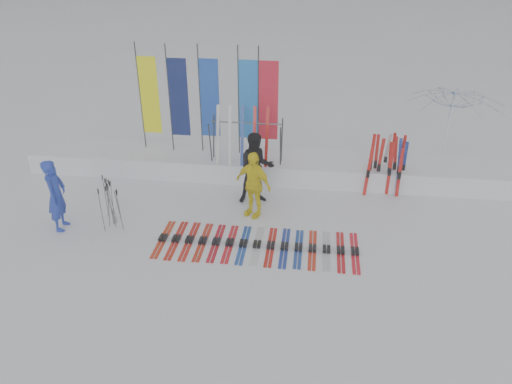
# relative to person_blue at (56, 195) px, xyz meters

# --- Properties ---
(ground) EXTENTS (120.00, 120.00, 0.00)m
(ground) POSITION_rel_person_blue_xyz_m (4.59, -0.99, -0.92)
(ground) COLOR white
(ground) RESTS_ON ground
(snow_bank) EXTENTS (14.00, 1.60, 0.60)m
(snow_bank) POSITION_rel_person_blue_xyz_m (4.59, 3.61, -0.62)
(snow_bank) COLOR white
(snow_bank) RESTS_ON ground
(person_blue) EXTENTS (0.50, 0.71, 1.84)m
(person_blue) POSITION_rel_person_blue_xyz_m (0.00, 0.00, 0.00)
(person_blue) COLOR #1E37B2
(person_blue) RESTS_ON ground
(person_black) EXTENTS (1.13, 0.98, 1.97)m
(person_black) POSITION_rel_person_blue_xyz_m (4.63, 1.95, 0.06)
(person_black) COLOR black
(person_black) RESTS_ON ground
(person_yellow) EXTENTS (1.12, 0.87, 1.77)m
(person_yellow) POSITION_rel_person_blue_xyz_m (4.64, 1.22, -0.03)
(person_yellow) COLOR yellow
(person_yellow) RESTS_ON ground
(tent_canopy) EXTENTS (3.66, 3.69, 2.54)m
(tent_canopy) POSITION_rel_person_blue_xyz_m (10.12, 4.78, 0.35)
(tent_canopy) COLOR white
(tent_canopy) RESTS_ON ground
(ski_row) EXTENTS (4.72, 1.67, 0.07)m
(ski_row) POSITION_rel_person_blue_xyz_m (4.92, -0.21, -0.88)
(ski_row) COLOR red
(ski_row) RESTS_ON ground
(pole_cluster) EXTENTS (0.65, 0.74, 1.25)m
(pole_cluster) POSITION_rel_person_blue_xyz_m (1.21, 0.27, -0.32)
(pole_cluster) COLOR #595B60
(pole_cluster) RESTS_ON ground
(feather_flags) EXTENTS (4.11, 0.14, 3.20)m
(feather_flags) POSITION_rel_person_blue_xyz_m (3.04, 3.81, 1.33)
(feather_flags) COLOR #383A3F
(feather_flags) RESTS_ON ground
(ski_rack) EXTENTS (2.04, 0.80, 1.23)m
(ski_rack) POSITION_rel_person_blue_xyz_m (4.19, 3.21, 0.46)
(ski_rack) COLOR #383A3F
(ski_rack) RESTS_ON ground
(upright_skis) EXTENTS (1.10, 1.01, 1.69)m
(upright_skis) POSITION_rel_person_blue_xyz_m (8.19, 3.09, -0.14)
(upright_skis) COLOR red
(upright_skis) RESTS_ON ground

